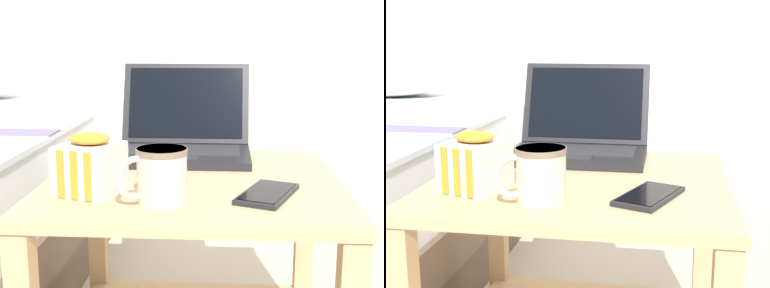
{
  "view_description": "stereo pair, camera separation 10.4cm",
  "coord_description": "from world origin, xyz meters",
  "views": [
    {
      "loc": [
        0.07,
        -1.07,
        0.78
      ],
      "look_at": [
        0.0,
        -0.04,
        0.57
      ],
      "focal_mm": 50.0,
      "sensor_mm": 36.0,
      "label": 1
    },
    {
      "loc": [
        0.17,
        -1.05,
        0.78
      ],
      "look_at": [
        0.0,
        -0.04,
        0.57
      ],
      "focal_mm": 50.0,
      "sensor_mm": 36.0,
      "label": 2
    }
  ],
  "objects": [
    {
      "name": "cell_phone",
      "position": [
        0.14,
        -0.12,
        0.5
      ],
      "size": [
        0.13,
        0.17,
        0.01
      ],
      "color": "black",
      "rests_on": "bedside_table"
    },
    {
      "name": "snack_bag",
      "position": [
        -0.18,
        -0.12,
        0.55
      ],
      "size": [
        0.13,
        0.13,
        0.11
      ],
      "color": "silver",
      "rests_on": "bedside_table"
    },
    {
      "name": "mug_front_left",
      "position": [
        -0.05,
        -0.17,
        0.55
      ],
      "size": [
        0.12,
        0.1,
        0.1
      ],
      "color": "beige",
      "rests_on": "bedside_table"
    },
    {
      "name": "bedside_table",
      "position": [
        0.0,
        0.0,
        0.32
      ],
      "size": [
        0.59,
        0.57,
        0.49
      ],
      "color": "tan",
      "rests_on": "ground_plane"
    },
    {
      "name": "laptop",
      "position": [
        -0.04,
        0.21,
        0.54
      ],
      "size": [
        0.33,
        0.29,
        0.22
      ],
      "color": "black",
      "rests_on": "bedside_table"
    }
  ]
}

